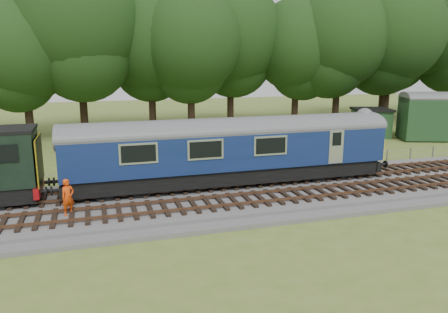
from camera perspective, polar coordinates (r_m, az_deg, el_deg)
name	(u,v)px	position (r m, az deg, el deg)	size (l,w,h in m)	color
ground	(285,193)	(24.59, 8.03, -4.77)	(120.00, 120.00, 0.00)	#566927
ballast	(286,190)	(24.54, 8.04, -4.38)	(70.00, 7.00, 0.35)	#4C4C4F
track_north	(276,180)	(25.69, 6.75, -3.01)	(67.20, 2.40, 0.21)	black
track_south	(299,194)	(23.09, 9.73, -4.90)	(67.20, 2.40, 0.21)	black
fence	(256,173)	(28.56, 4.24, -2.22)	(64.00, 0.12, 1.00)	#6B6054
tree_line	(195,132)	(44.98, -3.81, 3.23)	(70.00, 8.00, 18.00)	black
dmu_railcar	(231,145)	(24.23, 0.89, 1.46)	(18.05, 2.86, 3.88)	black
worker	(68,197)	(21.02, -19.71, -5.01)	(0.61, 0.40, 1.68)	#EC440C
shed	(371,122)	(44.17, 18.64, 4.24)	(4.14, 4.14, 2.72)	#1C3E1D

